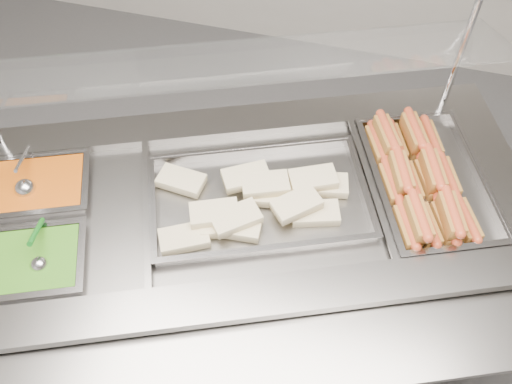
% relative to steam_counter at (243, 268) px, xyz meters
% --- Properties ---
extents(steam_counter, '(2.18, 1.58, 0.96)m').
position_rel_steam_counter_xyz_m(steam_counter, '(0.00, 0.00, 0.00)').
color(steam_counter, slate).
rests_on(steam_counter, ground).
extents(tray_rail, '(1.87, 1.06, 0.06)m').
position_rel_steam_counter_xyz_m(tray_rail, '(0.21, -0.50, 0.43)').
color(tray_rail, gray).
rests_on(tray_rail, steam_counter).
extents(sneeze_guard, '(1.74, 0.96, 0.47)m').
position_rel_steam_counter_xyz_m(sneeze_guard, '(-0.09, 0.21, 0.87)').
color(sneeze_guard, silver).
rests_on(sneeze_guard, steam_counter).
extents(pan_hotdogs, '(0.56, 0.68, 0.11)m').
position_rel_steam_counter_xyz_m(pan_hotdogs, '(0.61, 0.25, 0.43)').
color(pan_hotdogs, gray).
rests_on(pan_hotdogs, steam_counter).
extents(pan_wraps, '(0.83, 0.67, 0.07)m').
position_rel_steam_counter_xyz_m(pan_wraps, '(0.06, 0.02, 0.45)').
color(pan_wraps, gray).
rests_on(pan_wraps, steam_counter).
extents(pan_beans, '(0.39, 0.36, 0.11)m').
position_rel_steam_counter_xyz_m(pan_beans, '(-0.69, -0.12, 0.44)').
color(pan_beans, gray).
rests_on(pan_beans, steam_counter).
extents(pan_peas, '(0.39, 0.36, 0.11)m').
position_rel_steam_counter_xyz_m(pan_peas, '(-0.57, -0.40, 0.44)').
color(pan_peas, gray).
rests_on(pan_peas, steam_counter).
extents(hotdogs_in_buns, '(0.44, 0.59, 0.12)m').
position_rel_steam_counter_xyz_m(hotdogs_in_buns, '(0.58, 0.24, 0.48)').
color(hotdogs_in_buns, brown).
rests_on(hotdogs_in_buns, pan_hotdogs).
extents(tortilla_wraps, '(0.66, 0.47, 0.08)m').
position_rel_steam_counter_xyz_m(tortilla_wraps, '(0.05, -0.02, 0.49)').
color(tortilla_wraps, '#C5B784').
rests_on(tortilla_wraps, pan_wraps).
extents(ladle, '(0.11, 0.20, 0.14)m').
position_rel_steam_counter_xyz_m(ladle, '(-0.73, -0.15, 0.49)').
color(ladle, silver).
rests_on(ladle, pan_beans).
extents(serving_spoon, '(0.10, 0.18, 0.14)m').
position_rel_steam_counter_xyz_m(serving_spoon, '(-0.54, -0.40, 0.49)').
color(serving_spoon, silver).
rests_on(serving_spoon, pan_peas).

